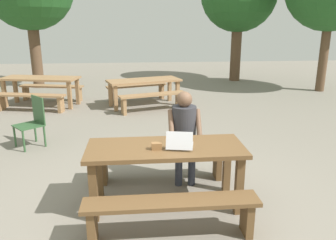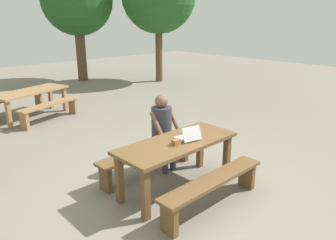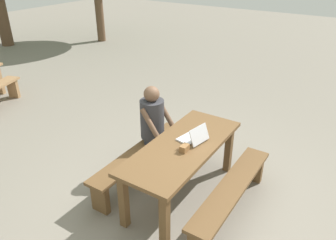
{
  "view_description": "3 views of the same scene",
  "coord_description": "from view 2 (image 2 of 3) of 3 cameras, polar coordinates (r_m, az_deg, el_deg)",
  "views": [
    {
      "loc": [
        -0.32,
        -3.75,
        2.19
      ],
      "look_at": [
        0.05,
        0.25,
        1.02
      ],
      "focal_mm": 36.35,
      "sensor_mm": 36.0,
      "label": 1
    },
    {
      "loc": [
        -3.03,
        -3.02,
        2.45
      ],
      "look_at": [
        0.05,
        0.25,
        1.02
      ],
      "focal_mm": 34.18,
      "sensor_mm": 36.0,
      "label": 2
    },
    {
      "loc": [
        -2.98,
        -1.71,
        2.89
      ],
      "look_at": [
        0.05,
        0.25,
        1.02
      ],
      "focal_mm": 35.15,
      "sensor_mm": 36.0,
      "label": 3
    }
  ],
  "objects": [
    {
      "name": "ground_plane",
      "position": [
        4.93,
        1.59,
        -12.13
      ],
      "size": [
        30.0,
        30.0,
        0.0
      ],
      "primitive_type": "plane",
      "color": "gray"
    },
    {
      "name": "bench_mid_south",
      "position": [
        8.42,
        -20.31,
        2.05
      ],
      "size": [
        1.72,
        0.8,
        0.45
      ],
      "rotation": [
        0.0,
        0.0,
        0.3
      ],
      "color": "#9E754C",
      "rests_on": "ground"
    },
    {
      "name": "laptop",
      "position": [
        4.65,
        3.63,
        -2.88
      ],
      "size": [
        0.36,
        0.35,
        0.22
      ],
      "rotation": [
        0.0,
        0.0,
        2.95
      ],
      "color": "silver",
      "rests_on": "picnic_table_front"
    },
    {
      "name": "bench_mid_north",
      "position": [
        9.46,
        -25.65,
        3.03
      ],
      "size": [
        1.72,
        0.8,
        0.45
      ],
      "rotation": [
        0.0,
        0.0,
        0.3
      ],
      "color": "#9E754C",
      "rests_on": "ground"
    },
    {
      "name": "bench_near",
      "position": [
        4.37,
        8.06,
        -11.46
      ],
      "size": [
        1.81,
        0.3,
        0.44
      ],
      "color": "brown",
      "rests_on": "ground"
    },
    {
      "name": "picnic_table_front",
      "position": [
        4.64,
        1.66,
        -5.18
      ],
      "size": [
        1.86,
        0.76,
        0.77
      ],
      "color": "brown",
      "rests_on": "ground"
    },
    {
      "name": "bench_far",
      "position": [
        5.23,
        -3.68,
        -6.24
      ],
      "size": [
        1.81,
        0.3,
        0.44
      ],
      "color": "brown",
      "rests_on": "ground"
    },
    {
      "name": "picnic_table_mid",
      "position": [
        8.87,
        -23.34,
        4.18
      ],
      "size": [
        2.04,
        1.29,
        0.7
      ],
      "rotation": [
        0.0,
        0.0,
        0.3
      ],
      "color": "#9E754C",
      "rests_on": "ground"
    },
    {
      "name": "small_pouch",
      "position": [
        4.45,
        1.47,
        -3.97
      ],
      "size": [
        0.12,
        0.08,
        0.08
      ],
      "color": "olive",
      "rests_on": "picnic_table_front"
    },
    {
      "name": "person_seated",
      "position": [
        5.24,
        -0.93,
        -1.17
      ],
      "size": [
        0.44,
        0.42,
        1.28
      ],
      "color": "#333847",
      "rests_on": "ground"
    },
    {
      "name": "tree_rear",
      "position": [
        13.56,
        -15.95,
        19.89
      ],
      "size": [
        2.75,
        2.75,
        4.53
      ],
      "color": "brown",
      "rests_on": "ground"
    }
  ]
}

